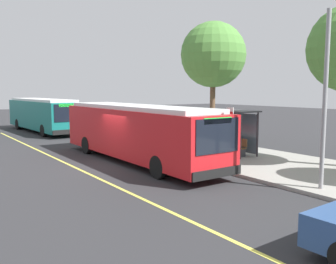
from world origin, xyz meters
TOP-DOWN VIEW (x-y plane):
  - ground_plane at (0.00, 0.00)m, footprint 120.00×120.00m
  - sidewalk_curb at (0.00, 6.00)m, footprint 44.00×6.40m
  - lane_stripe_center at (0.00, -2.20)m, footprint 36.00×0.14m
  - transit_bus_main at (-0.05, 1.01)m, footprint 12.47×2.64m
  - transit_bus_second at (-16.74, 1.08)m, footprint 11.80×3.07m
  - bus_shelter at (1.71, 6.18)m, footprint 2.90×1.60m
  - waiting_bench at (2.12, 6.00)m, footprint 1.60×0.48m
  - route_sign_post at (4.08, 3.71)m, footprint 0.44×0.08m
  - street_tree_near_shelter at (-2.24, 8.29)m, footprint 4.37×4.37m
  - utility_pole at (8.94, 3.57)m, footprint 0.16×0.16m

SIDE VIEW (x-z plane):
  - ground_plane at x=0.00m, z-range 0.00..0.00m
  - lane_stripe_center at x=0.00m, z-range 0.00..0.01m
  - sidewalk_curb at x=0.00m, z-range 0.00..0.15m
  - waiting_bench at x=2.12m, z-range 0.16..1.11m
  - transit_bus_second at x=-16.74m, z-range 0.14..3.09m
  - transit_bus_main at x=-0.05m, z-range 0.14..3.09m
  - bus_shelter at x=1.71m, z-range 0.68..3.16m
  - route_sign_post at x=4.08m, z-range 0.56..3.36m
  - utility_pole at x=8.94m, z-range 0.15..6.55m
  - street_tree_near_shelter at x=-2.24m, z-range 2.00..10.12m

